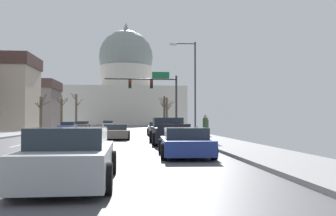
{
  "coord_description": "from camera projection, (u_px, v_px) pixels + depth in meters",
  "views": [
    {
      "loc": [
        3.3,
        -24.9,
        1.48
      ],
      "look_at": [
        8.05,
        31.64,
        3.26
      ],
      "focal_mm": 39.57,
      "sensor_mm": 36.0,
      "label": 1
    }
  ],
  "objects": [
    {
      "name": "pedestrian_01",
      "position": [
        206.0,
        125.0,
        30.78
      ],
      "size": [
        0.35,
        0.34,
        1.55
      ],
      "color": "#33333D",
      "rests_on": "ground"
    },
    {
      "name": "bicycle_parked",
      "position": [
        197.0,
        133.0,
        27.83
      ],
      "size": [
        0.12,
        1.77,
        0.85
      ],
      "color": "black",
      "rests_on": "ground"
    },
    {
      "name": "bare_tree_01",
      "position": [
        76.0,
        110.0,
        67.73
      ],
      "size": [
        2.1,
        1.64,
        6.16
      ],
      "color": "brown",
      "rests_on": "ground"
    },
    {
      "name": "flank_building_01",
      "position": [
        33.0,
        104.0,
        71.66
      ],
      "size": [
        9.34,
        10.01,
        9.03
      ],
      "color": "slate",
      "rests_on": "ground"
    },
    {
      "name": "pickup_truck_near_02",
      "position": [
        169.0,
        132.0,
        22.41
      ],
      "size": [
        2.25,
        5.73,
        1.6
      ],
      "color": "black",
      "rests_on": "ground"
    },
    {
      "name": "bare_tree_04",
      "position": [
        164.0,
        111.0,
        63.32
      ],
      "size": [
        1.81,
        1.85,
        5.34
      ],
      "color": "#423328",
      "rests_on": "ground"
    },
    {
      "name": "street_lamp_right",
      "position": [
        192.0,
        80.0,
        31.24
      ],
      "size": [
        2.23,
        0.24,
        7.92
      ],
      "color": "#333338",
      "rests_on": "ground"
    },
    {
      "name": "sedan_near_01",
      "position": [
        116.0,
        132.0,
        27.81
      ],
      "size": [
        2.12,
        4.56,
        1.14
      ],
      "color": "#6B6056",
      "rests_on": "ground"
    },
    {
      "name": "sedan_near_00",
      "position": [
        157.0,
        129.0,
        35.37
      ],
      "size": [
        1.99,
        4.43,
        1.25
      ],
      "color": "#9EA3A8",
      "rests_on": "ground"
    },
    {
      "name": "sedan_oncoming_01",
      "position": [
        82.0,
        126.0,
        56.1
      ],
      "size": [
        2.22,
        4.48,
        1.23
      ],
      "color": "#6B6056",
      "rests_on": "ground"
    },
    {
      "name": "bare_tree_00",
      "position": [
        167.0,
        112.0,
        58.14
      ],
      "size": [
        1.74,
        1.99,
        4.8
      ],
      "color": "brown",
      "rests_on": "ground"
    },
    {
      "name": "capitol_building",
      "position": [
        126.0,
        87.0,
        109.06
      ],
      "size": [
        34.12,
        18.35,
        30.3
      ],
      "color": "beige",
      "rests_on": "ground"
    },
    {
      "name": "bare_tree_05",
      "position": [
        41.0,
        112.0,
        43.11
      ],
      "size": [
        1.84,
        1.92,
        4.3
      ],
      "color": "brown",
      "rests_on": "ground"
    },
    {
      "name": "sedan_near_04",
      "position": [
        71.0,
        158.0,
        8.54
      ],
      "size": [
        2.11,
        4.58,
        1.31
      ],
      "color": "#9EA3A8",
      "rests_on": "ground"
    },
    {
      "name": "sedan_oncoming_02",
      "position": [
        108.0,
        125.0,
        66.66
      ],
      "size": [
        2.15,
        4.35,
        1.29
      ],
      "color": "silver",
      "rests_on": "ground"
    },
    {
      "name": "sedan_near_03",
      "position": [
        185.0,
        143.0,
        14.83
      ],
      "size": [
        2.16,
        4.28,
        1.16
      ],
      "color": "navy",
      "rests_on": "ground"
    },
    {
      "name": "ground",
      "position": [
        87.0,
        142.0,
        24.48
      ],
      "size": [
        20.0,
        180.0,
        0.2
      ],
      "color": "#4F4F54"
    },
    {
      "name": "signal_gantry",
      "position": [
        156.0,
        89.0,
        40.39
      ],
      "size": [
        7.91,
        0.41,
        6.57
      ],
      "color": "#28282D",
      "rests_on": "ground"
    },
    {
      "name": "sedan_oncoming_00",
      "position": [
        68.0,
        127.0,
        45.0
      ],
      "size": [
        2.08,
        4.43,
        1.21
      ],
      "color": "navy",
      "rests_on": "ground"
    },
    {
      "name": "pedestrian_00",
      "position": [
        205.0,
        126.0,
        24.65
      ],
      "size": [
        0.35,
        0.34,
        1.67
      ],
      "color": "black",
      "rests_on": "ground"
    },
    {
      "name": "bare_tree_02",
      "position": [
        167.0,
        114.0,
        70.56
      ],
      "size": [
        1.74,
        1.94,
        5.08
      ],
      "color": "brown",
      "rests_on": "ground"
    },
    {
      "name": "bare_tree_03",
      "position": [
        62.0,
        112.0,
        55.44
      ],
      "size": [
        2.04,
        1.83,
        4.96
      ],
      "color": "#4C3D2D",
      "rests_on": "ground"
    }
  ]
}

